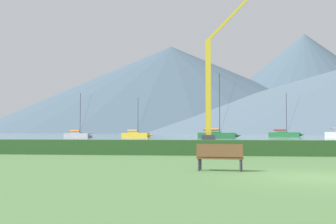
% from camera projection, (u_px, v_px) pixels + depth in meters
% --- Properties ---
extents(ground_plane, '(1000.00, 1000.00, 0.00)m').
position_uv_depth(ground_plane, '(319.00, 178.00, 12.33)').
color(ground_plane, '#517A42').
extents(harbor_water, '(320.00, 246.00, 0.00)m').
position_uv_depth(harbor_water, '(226.00, 135.00, 148.18)').
color(harbor_water, gray).
rests_on(harbor_water, ground_plane).
extents(hedge_line, '(80.00, 1.20, 0.88)m').
position_uv_depth(hedge_line, '(271.00, 148.00, 23.26)').
color(hedge_line, '#284C23').
rests_on(hedge_line, ground_plane).
extents(sailboat_slip_0, '(7.79, 2.44, 11.86)m').
position_uv_depth(sailboat_slip_0, '(217.00, 135.00, 74.23)').
color(sailboat_slip_0, '#236B38').
rests_on(sailboat_slip_0, harbor_water).
extents(sailboat_slip_5, '(7.06, 2.89, 8.88)m').
position_uv_depth(sailboat_slip_5, '(136.00, 135.00, 90.56)').
color(sailboat_slip_5, gold).
rests_on(sailboat_slip_5, harbor_water).
extents(sailboat_slip_6, '(6.72, 3.11, 9.26)m').
position_uv_depth(sailboat_slip_6, '(78.00, 135.00, 85.14)').
color(sailboat_slip_6, '#9E9EA3').
rests_on(sailboat_slip_6, harbor_water).
extents(sailboat_slip_8, '(7.95, 3.74, 10.04)m').
position_uv_depth(sailboat_slip_8, '(285.00, 134.00, 93.32)').
color(sailboat_slip_8, '#236B38').
rests_on(sailboat_slip_8, harbor_water).
extents(park_bench_near_path, '(1.65, 0.66, 0.95)m').
position_uv_depth(park_bench_near_path, '(220.00, 156.00, 14.36)').
color(park_bench_near_path, brown).
rests_on(park_bench_near_path, ground_plane).
extents(dock_crane, '(7.73, 2.00, 21.97)m').
position_uv_depth(dock_crane, '(210.00, 93.00, 61.45)').
color(dock_crane, '#333338').
rests_on(dock_crane, ground_plane).
extents(distant_hill_west_ridge, '(201.49, 201.49, 84.39)m').
position_uv_depth(distant_hill_west_ridge, '(305.00, 83.00, 348.61)').
color(distant_hill_west_ridge, '#425666').
rests_on(distant_hill_west_ridge, ground_plane).
extents(distant_hill_east_ridge, '(324.66, 324.66, 76.15)m').
position_uv_depth(distant_hill_east_ridge, '(171.00, 89.00, 362.01)').
color(distant_hill_east_ridge, '#425666').
rests_on(distant_hill_east_ridge, ground_plane).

